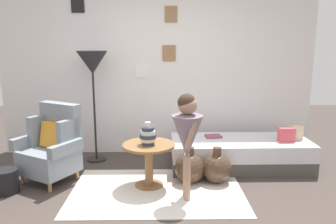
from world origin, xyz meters
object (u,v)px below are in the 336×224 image
object	(u,v)px
floor_lamp	(92,66)
magazine_basket	(6,181)
person_child	(187,132)
armchair	(53,146)
side_table	(149,155)
vase_striped	(148,135)
daybed	(240,153)
book_on_daybed	(213,136)
demijohn_far	(217,168)
demijohn_near	(190,168)

from	to	relation	value
floor_lamp	magazine_basket	size ratio (longest dim) A/B	5.75
person_child	magazine_basket	bearing A→B (deg)	174.75
armchair	side_table	distance (m)	1.25
vase_striped	person_child	size ratio (longest dim) A/B	0.23
armchair	magazine_basket	size ratio (longest dim) A/B	3.46
daybed	book_on_daybed	xyz separation A→B (m)	(-0.36, 0.12, 0.22)
demijohn_far	floor_lamp	bearing A→B (deg)	152.85
demijohn_near	floor_lamp	bearing A→B (deg)	147.27
vase_striped	magazine_basket	distance (m)	1.73
vase_striped	book_on_daybed	bearing A→B (deg)	41.02
demijohn_near	magazine_basket	xyz separation A→B (m)	(-2.16, -0.25, -0.05)
side_table	person_child	distance (m)	0.67
armchair	person_child	xyz separation A→B (m)	(1.66, -0.58, 0.33)
side_table	demijohn_far	xyz separation A→B (m)	(0.84, 0.09, -0.20)
vase_striped	demijohn_near	xyz separation A→B (m)	(0.51, 0.12, -0.46)
floor_lamp	person_child	size ratio (longest dim) A/B	1.35
person_child	book_on_daybed	world-z (taller)	person_child
floor_lamp	side_table	bearing A→B (deg)	-48.97
daybed	floor_lamp	distance (m)	2.41
armchair	vase_striped	bearing A→B (deg)	-12.12
magazine_basket	demijohn_near	bearing A→B (deg)	6.62
person_child	demijohn_far	distance (m)	0.84
vase_striped	magazine_basket	bearing A→B (deg)	-175.64
armchair	daybed	xyz separation A→B (m)	(2.47, 0.40, -0.24)
daybed	demijohn_near	bearing A→B (deg)	-144.28
side_table	floor_lamp	size ratio (longest dim) A/B	0.39
armchair	demijohn_far	xyz separation A→B (m)	(2.06, -0.14, -0.25)
person_child	demijohn_far	size ratio (longest dim) A/B	2.62
floor_lamp	magazine_basket	distance (m)	1.87
side_table	daybed	bearing A→B (deg)	26.83
book_on_daybed	vase_striped	bearing A→B (deg)	-138.98
armchair	person_child	world-z (taller)	person_child
demijohn_near	demijohn_far	xyz separation A→B (m)	(0.34, -0.00, -0.00)
floor_lamp	magazine_basket	bearing A→B (deg)	-127.05
demijohn_near	demijohn_far	bearing A→B (deg)	-0.13
demijohn_near	person_child	bearing A→B (deg)	-98.87
armchair	book_on_daybed	size ratio (longest dim) A/B	4.41
book_on_daybed	armchair	bearing A→B (deg)	-166.25
floor_lamp	person_child	distance (m)	1.91
person_child	demijohn_far	world-z (taller)	person_child
floor_lamp	armchair	bearing A→B (deg)	-119.11
armchair	side_table	size ratio (longest dim) A/B	1.55
armchair	floor_lamp	world-z (taller)	floor_lamp
floor_lamp	book_on_daybed	xyz separation A→B (m)	(1.71, -0.20, -0.98)
person_child	daybed	bearing A→B (deg)	50.24
magazine_basket	person_child	bearing A→B (deg)	-5.25
demijohn_far	armchair	bearing A→B (deg)	176.19
armchair	daybed	distance (m)	2.51
daybed	demijohn_far	xyz separation A→B (m)	(-0.41, -0.54, -0.01)
floor_lamp	book_on_daybed	size ratio (longest dim) A/B	7.32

